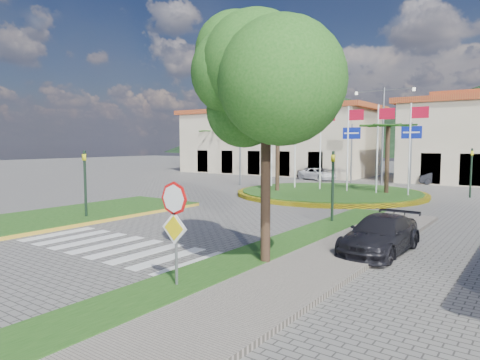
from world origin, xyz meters
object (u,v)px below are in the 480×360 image
Objects in this scene: white_van at (318,174)px; roundabout_island at (330,192)px; car_dark_a at (315,173)px; car_side_right at (380,235)px; stop_sign at (175,218)px; car_dark_b at (439,178)px; deciduous_tree at (266,84)px.

roundabout_island is at bearing -128.78° from white_van.
car_side_right is (14.09, -24.45, 0.00)m from car_dark_a.
roundabout_island reaches higher than stop_sign.
car_side_right reaches higher than white_van.
white_van is (-10.72, 30.34, -1.23)m from stop_sign.
roundabout_island is at bearing 138.57° from car_dark_b.
car_side_right is at bearing 57.88° from deciduous_tree.
car_side_right reaches higher than car_dark_a.
deciduous_tree is at bearing 160.80° from car_dark_b.
stop_sign is 32.32m from car_dark_b.
stop_sign reaches higher than white_van.
car_dark_a is at bearing 64.67° from white_van.
car_dark_b is (10.96, 1.32, -0.06)m from car_dark_a.
roundabout_island reaches higher than car_dark_b.
white_van is at bearing 121.61° from car_side_right.
white_van reaches higher than car_dark_b.
stop_sign is 32.20m from white_van.
deciduous_tree is 2.09× the size of car_dark_b.
stop_sign is at bearing -138.80° from white_van.
white_van is (-5.83, 10.31, 0.39)m from roundabout_island.
car_side_right is at bearing -60.38° from roundabout_island.
car_side_right is at bearing -148.81° from car_dark_a.
car_dark_b is (4.55, 12.25, 0.36)m from roundabout_island.
roundabout_island reaches higher than car_side_right.
white_van is at bearing 112.52° from deciduous_tree.
roundabout_island is 15.55m from car_side_right.
car_dark_a is at bearing 110.05° from stop_sign.
roundabout_island is 1.87× the size of deciduous_tree.
car_dark_a is (-6.41, 10.93, 0.42)m from roundabout_island.
car_dark_b is 0.79× the size of car_side_right.
roundabout_island is at bearing -148.39° from car_dark_a.
car_side_right is (13.51, -23.82, 0.03)m from white_van.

